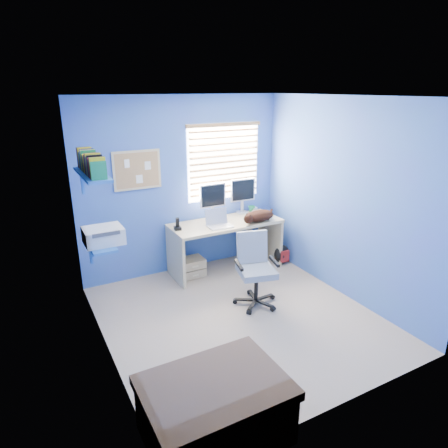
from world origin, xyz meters
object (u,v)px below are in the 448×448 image
desk (226,246)px  laptop (220,219)px  cat (259,216)px  tower_pc (251,248)px  office_chair (255,278)px

desk → laptop: 0.53m
desk → laptop: size_ratio=4.92×
desk → cat: bearing=-24.5°
cat → tower_pc: size_ratio=1.05×
laptop → desk: bearing=42.5°
laptop → office_chair: bearing=-86.4°
desk → office_chair: bearing=-98.1°
tower_pc → office_chair: bearing=-109.9°
cat → office_chair: (-0.59, -0.84, -0.49)m
desk → tower_pc: desk is taller
desk → tower_pc: 0.50m
cat → desk: bearing=136.4°
laptop → cat: bearing=-3.1°
office_chair → cat: bearing=54.9°
tower_pc → office_chair: 1.27m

